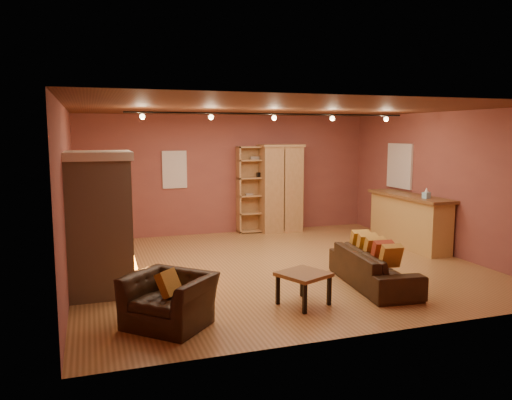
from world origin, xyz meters
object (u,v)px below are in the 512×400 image
object	(u,v)px
loveseat	(374,261)
armchair	(169,291)
fireplace	(100,223)
bookcase	(254,189)
bar_counter	(409,220)
armoire	(280,188)
coffee_table	(304,277)

from	to	relation	value
loveseat	armchair	bearing A→B (deg)	107.19
fireplace	armchair	distance (m)	1.88
bookcase	loveseat	bearing A→B (deg)	-84.87
bar_counter	armchair	world-z (taller)	bar_counter
bookcase	armoire	bearing A→B (deg)	-14.21
fireplace	bar_counter	bearing A→B (deg)	10.90
armoire	coffee_table	size ratio (longest dim) A/B	2.64
armoire	fireplace	bearing A→B (deg)	-139.91
fireplace	bar_counter	world-z (taller)	fireplace
bookcase	armchair	xyz separation A→B (m)	(-2.87, -5.34, -0.62)
bar_counter	armchair	bearing A→B (deg)	-152.94
bookcase	bar_counter	bearing A→B (deg)	-44.21
bookcase	bar_counter	distance (m)	3.67
bookcase	armoire	world-z (taller)	armoire
bar_counter	armchair	size ratio (longest dim) A/B	1.98
bar_counter	coffee_table	distance (m)	4.46
bookcase	fireplace	bearing A→B (deg)	-134.16
bookcase	armoire	xyz separation A→B (m)	(0.62, -0.16, 0.01)
armchair	bar_counter	bearing A→B (deg)	70.54
armoire	armchair	distance (m)	6.28
armchair	loveseat	bearing A→B (deg)	54.30
bookcase	bar_counter	xyz separation A→B (m)	(2.61, -2.54, -0.50)
fireplace	armchair	xyz separation A→B (m)	(0.76, -1.60, -0.62)
bar_counter	armoire	bearing A→B (deg)	129.83
bar_counter	loveseat	world-z (taller)	bar_counter
armoire	armchair	world-z (taller)	armoire
fireplace	bookcase	distance (m)	5.21
bar_counter	fireplace	bearing A→B (deg)	-169.10
armchair	bookcase	bearing A→B (deg)	105.19
armchair	coffee_table	distance (m)	1.90
bookcase	coffee_table	world-z (taller)	bookcase
bar_counter	loveseat	distance (m)	3.09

